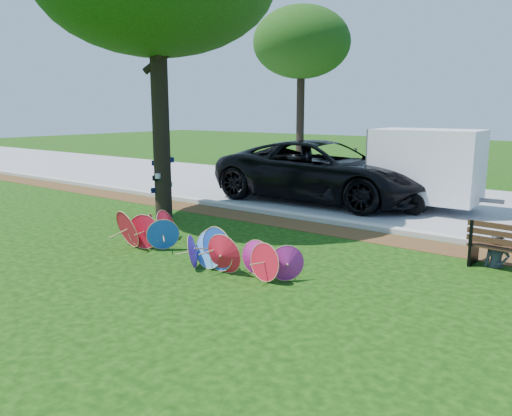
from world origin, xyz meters
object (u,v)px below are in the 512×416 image
at_px(black_van, 323,171).
at_px(person_left, 499,235).
at_px(cargo_trailer, 427,165).
at_px(parasol_pile, 191,241).

xyz_separation_m(black_van, person_left, (5.89, -3.97, -0.33)).
distance_m(black_van, cargo_trailer, 3.11).
xyz_separation_m(black_van, cargo_trailer, (3.05, 0.51, 0.35)).
bearing_deg(cargo_trailer, black_van, -171.94).
bearing_deg(person_left, black_van, 121.24).
bearing_deg(black_van, person_left, -125.62).
relative_size(parasol_pile, cargo_trailer, 1.58).
bearing_deg(parasol_pile, person_left, 32.43).
relative_size(black_van, cargo_trailer, 2.38).
xyz_separation_m(cargo_trailer, person_left, (2.85, -4.48, -0.69)).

